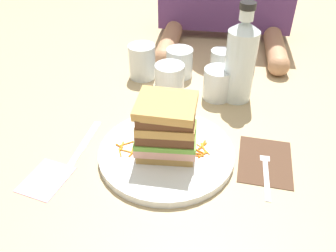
{
  "coord_description": "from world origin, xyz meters",
  "views": [
    {
      "loc": [
        0.09,
        -0.54,
        0.5
      ],
      "look_at": [
        -0.0,
        0.02,
        0.06
      ],
      "focal_mm": 36.96,
      "sensor_mm": 36.0,
      "label": 1
    }
  ],
  "objects_px": {
    "fork": "(266,167)",
    "empty_tumbler_0": "(142,61)",
    "main_plate": "(166,153)",
    "napkin_pink": "(46,179)",
    "napkin_dark": "(265,161)",
    "knife": "(80,150)",
    "empty_tumbler_1": "(170,79)",
    "empty_tumbler_2": "(221,64)",
    "empty_tumbler_3": "(179,63)",
    "water_bottle": "(240,60)",
    "juice_glass": "(218,85)",
    "sandwich": "(165,127)"
  },
  "relations": [
    {
      "from": "empty_tumbler_2",
      "to": "water_bottle",
      "type": "bearing_deg",
      "value": -66.35
    },
    {
      "from": "main_plate",
      "to": "napkin_pink",
      "type": "relative_size",
      "value": 2.91
    },
    {
      "from": "main_plate",
      "to": "empty_tumbler_0",
      "type": "distance_m",
      "value": 0.35
    },
    {
      "from": "napkin_dark",
      "to": "juice_glass",
      "type": "height_order",
      "value": "juice_glass"
    },
    {
      "from": "main_plate",
      "to": "fork",
      "type": "relative_size",
      "value": 1.72
    },
    {
      "from": "water_bottle",
      "to": "napkin_dark",
      "type": "bearing_deg",
      "value": -75.62
    },
    {
      "from": "empty_tumbler_3",
      "to": "napkin_pink",
      "type": "relative_size",
      "value": 0.83
    },
    {
      "from": "sandwich",
      "to": "napkin_dark",
      "type": "xyz_separation_m",
      "value": [
        0.21,
        0.01,
        -0.08
      ]
    },
    {
      "from": "empty_tumbler_1",
      "to": "empty_tumbler_2",
      "type": "bearing_deg",
      "value": 39.67
    },
    {
      "from": "sandwich",
      "to": "empty_tumbler_3",
      "type": "xyz_separation_m",
      "value": [
        -0.02,
        0.35,
        -0.04
      ]
    },
    {
      "from": "empty_tumbler_2",
      "to": "empty_tumbler_0",
      "type": "bearing_deg",
      "value": -171.67
    },
    {
      "from": "fork",
      "to": "empty_tumbler_0",
      "type": "xyz_separation_m",
      "value": [
        -0.33,
        0.34,
        0.04
      ]
    },
    {
      "from": "water_bottle",
      "to": "napkin_pink",
      "type": "height_order",
      "value": "water_bottle"
    },
    {
      "from": "water_bottle",
      "to": "empty_tumbler_0",
      "type": "relative_size",
      "value": 2.59
    },
    {
      "from": "napkin_dark",
      "to": "empty_tumbler_1",
      "type": "distance_m",
      "value": 0.34
    },
    {
      "from": "water_bottle",
      "to": "knife",
      "type": "bearing_deg",
      "value": -141.06
    },
    {
      "from": "juice_glass",
      "to": "napkin_pink",
      "type": "xyz_separation_m",
      "value": [
        -0.32,
        -0.36,
        -0.03
      ]
    },
    {
      "from": "water_bottle",
      "to": "fork",
      "type": "bearing_deg",
      "value": -76.85
    },
    {
      "from": "main_plate",
      "to": "empty_tumbler_1",
      "type": "relative_size",
      "value": 3.45
    },
    {
      "from": "sandwich",
      "to": "juice_glass",
      "type": "bearing_deg",
      "value": 68.84
    },
    {
      "from": "sandwich",
      "to": "empty_tumbler_2",
      "type": "xyz_separation_m",
      "value": [
        0.1,
        0.36,
        -0.04
      ]
    },
    {
      "from": "sandwich",
      "to": "napkin_dark",
      "type": "relative_size",
      "value": 0.88
    },
    {
      "from": "water_bottle",
      "to": "main_plate",
      "type": "bearing_deg",
      "value": -119.72
    },
    {
      "from": "main_plate",
      "to": "empty_tumbler_3",
      "type": "bearing_deg",
      "value": 92.76
    },
    {
      "from": "napkin_dark",
      "to": "napkin_pink",
      "type": "height_order",
      "value": "same"
    },
    {
      "from": "napkin_dark",
      "to": "sandwich",
      "type": "bearing_deg",
      "value": -176.0
    },
    {
      "from": "napkin_pink",
      "to": "main_plate",
      "type": "bearing_deg",
      "value": 25.38
    },
    {
      "from": "fork",
      "to": "empty_tumbler_3",
      "type": "height_order",
      "value": "empty_tumbler_3"
    },
    {
      "from": "fork",
      "to": "napkin_dark",
      "type": "bearing_deg",
      "value": 89.2
    },
    {
      "from": "empty_tumbler_3",
      "to": "empty_tumbler_2",
      "type": "bearing_deg",
      "value": 4.09
    },
    {
      "from": "sandwich",
      "to": "juice_glass",
      "type": "relative_size",
      "value": 1.56
    },
    {
      "from": "knife",
      "to": "water_bottle",
      "type": "bearing_deg",
      "value": 38.94
    },
    {
      "from": "water_bottle",
      "to": "empty_tumbler_2",
      "type": "bearing_deg",
      "value": 113.65
    },
    {
      "from": "knife",
      "to": "juice_glass",
      "type": "height_order",
      "value": "juice_glass"
    },
    {
      "from": "juice_glass",
      "to": "main_plate",
      "type": "bearing_deg",
      "value": -111.07
    },
    {
      "from": "sandwich",
      "to": "empty_tumbler_0",
      "type": "bearing_deg",
      "value": 110.07
    },
    {
      "from": "empty_tumbler_1",
      "to": "napkin_pink",
      "type": "xyz_separation_m",
      "value": [
        -0.19,
        -0.36,
        -0.04
      ]
    },
    {
      "from": "juice_glass",
      "to": "empty_tumbler_3",
      "type": "xyz_separation_m",
      "value": [
        -0.11,
        0.1,
        0.01
      ]
    },
    {
      "from": "sandwich",
      "to": "empty_tumbler_3",
      "type": "relative_size",
      "value": 1.57
    },
    {
      "from": "napkin_dark",
      "to": "water_bottle",
      "type": "relative_size",
      "value": 0.58
    },
    {
      "from": "knife",
      "to": "empty_tumbler_3",
      "type": "height_order",
      "value": "empty_tumbler_3"
    },
    {
      "from": "napkin_dark",
      "to": "knife",
      "type": "relative_size",
      "value": 0.73
    },
    {
      "from": "empty_tumbler_3",
      "to": "main_plate",
      "type": "bearing_deg",
      "value": -87.24
    },
    {
      "from": "empty_tumbler_3",
      "to": "fork",
      "type": "bearing_deg",
      "value": -58.04
    },
    {
      "from": "fork",
      "to": "water_bottle",
      "type": "distance_m",
      "value": 0.29
    },
    {
      "from": "empty_tumbler_1",
      "to": "knife",
      "type": "bearing_deg",
      "value": -120.52
    },
    {
      "from": "fork",
      "to": "water_bottle",
      "type": "bearing_deg",
      "value": 103.15
    },
    {
      "from": "knife",
      "to": "empty_tumbler_0",
      "type": "bearing_deg",
      "value": 79.01
    },
    {
      "from": "main_plate",
      "to": "empty_tumbler_0",
      "type": "relative_size",
      "value": 2.95
    },
    {
      "from": "main_plate",
      "to": "fork",
      "type": "height_order",
      "value": "main_plate"
    }
  ]
}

